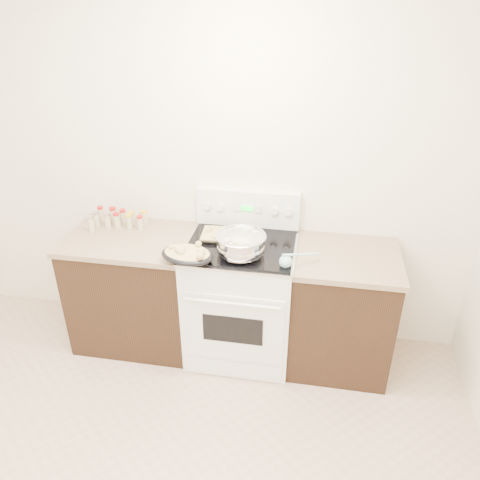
# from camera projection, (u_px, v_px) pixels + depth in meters

# --- Properties ---
(room_shell) EXTENTS (4.10, 3.60, 2.75)m
(room_shell) POSITION_uv_depth(u_px,v_px,m) (83.00, 240.00, 1.72)
(room_shell) COLOR white
(room_shell) RESTS_ON ground
(counter_left) EXTENTS (0.93, 0.67, 0.92)m
(counter_left) POSITION_uv_depth(u_px,v_px,m) (136.00, 288.00, 3.63)
(counter_left) COLOR black
(counter_left) RESTS_ON ground
(counter_right) EXTENTS (0.73, 0.67, 0.92)m
(counter_right) POSITION_uv_depth(u_px,v_px,m) (340.00, 309.00, 3.39)
(counter_right) COLOR black
(counter_right) RESTS_ON ground
(kitchen_range) EXTENTS (0.78, 0.73, 1.22)m
(kitchen_range) POSITION_uv_depth(u_px,v_px,m) (241.00, 297.00, 3.48)
(kitchen_range) COLOR white
(kitchen_range) RESTS_ON ground
(mixing_bowl) EXTENTS (0.42, 0.42, 0.20)m
(mixing_bowl) POSITION_uv_depth(u_px,v_px,m) (241.00, 245.00, 3.09)
(mixing_bowl) COLOR silver
(mixing_bowl) RESTS_ON kitchen_range
(roasting_pan) EXTENTS (0.40, 0.31, 0.11)m
(roasting_pan) POSITION_uv_depth(u_px,v_px,m) (187.00, 254.00, 3.04)
(roasting_pan) COLOR black
(roasting_pan) RESTS_ON kitchen_range
(baking_sheet) EXTENTS (0.39, 0.29, 0.06)m
(baking_sheet) POSITION_uv_depth(u_px,v_px,m) (225.00, 235.00, 3.34)
(baking_sheet) COLOR black
(baking_sheet) RESTS_ON kitchen_range
(wooden_spoon) EXTENTS (0.04, 0.26, 0.04)m
(wooden_spoon) POSITION_uv_depth(u_px,v_px,m) (256.00, 243.00, 3.25)
(wooden_spoon) COLOR tan
(wooden_spoon) RESTS_ON kitchen_range
(blue_ladle) EXTENTS (0.25, 0.19, 0.10)m
(blue_ladle) POSITION_uv_depth(u_px,v_px,m) (287.00, 261.00, 2.99)
(blue_ladle) COLOR #91D1D8
(blue_ladle) RESTS_ON kitchen_range
(spice_jars) EXTENTS (0.40, 0.23, 0.13)m
(spice_jars) POSITION_uv_depth(u_px,v_px,m) (118.00, 219.00, 3.53)
(spice_jars) COLOR #BFB28C
(spice_jars) RESTS_ON counter_left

